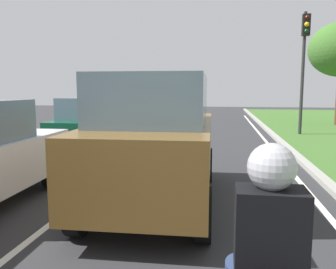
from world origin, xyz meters
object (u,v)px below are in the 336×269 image
Objects in this scene: car_suv_ahead at (157,139)px; traffic_light_near_right at (304,52)px; rider_person at (269,235)px; car_hatchback_far at (92,125)px.

traffic_light_near_right is (4.60, 10.01, 2.50)m from car_suv_ahead.
car_suv_ahead is at bearing -114.67° from traffic_light_near_right.
traffic_light_near_right is (3.17, 13.92, 2.48)m from rider_person.
rider_person is at bearing -102.84° from traffic_light_near_right.
traffic_light_near_right is at bearing 63.69° from car_suv_ahead.
car_suv_ahead is 0.85× the size of traffic_light_near_right.
car_hatchback_far is 3.23× the size of rider_person.
car_suv_ahead is at bearing -55.38° from car_hatchback_far.
car_hatchback_far is at bearing 120.78° from car_suv_ahead.
car_hatchback_far is 9.93m from rider_person.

